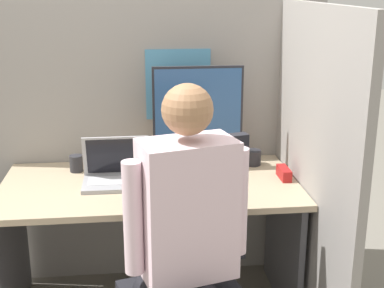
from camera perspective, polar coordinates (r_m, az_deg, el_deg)
name	(u,v)px	position (r m, az deg, el deg)	size (l,w,h in m)	color
cubicle_panel_back	(147,144)	(3.01, -4.79, -0.03)	(1.96, 0.05, 1.58)	gray
cubicle_panel_right	(304,167)	(2.69, 11.83, -2.45)	(0.04, 1.38, 1.58)	gray
desk	(151,215)	(2.73, -4.44, -7.52)	(1.46, 0.74, 0.71)	tan
paper_box	(198,160)	(2.85, 0.62, -1.72)	(0.30, 0.22, 0.09)	orange
monitor	(198,108)	(2.77, 0.63, 3.90)	(0.47, 0.18, 0.46)	#232328
laptop	(116,175)	(2.65, -8.08, -3.26)	(0.32, 0.22, 0.23)	#99999E
mouse	(157,184)	(2.60, -3.72, -4.29)	(0.06, 0.04, 0.03)	silver
stapler	(284,173)	(2.74, 9.78, -3.08)	(0.05, 0.14, 0.06)	#A31919
carrot_toy	(152,199)	(2.40, -4.29, -5.88)	(0.05, 0.12, 0.05)	orange
office_chair	(192,272)	(2.20, 0.00, -13.48)	(0.57, 0.61, 1.07)	black
person	(185,240)	(1.95, -0.72, -10.20)	(0.47, 0.47, 1.34)	black
coffee_mug	(253,157)	(2.91, 6.49, -1.44)	(0.09, 0.09, 0.08)	#232328
pen_cup	(76,163)	(2.86, -12.25, -2.04)	(0.07, 0.07, 0.09)	#28282D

